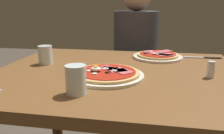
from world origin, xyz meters
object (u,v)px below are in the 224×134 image
object	(u,v)px
water_glass_far	(45,56)
salt_shaker	(211,70)
pizza_across_left	(158,56)
pizza_foreground	(107,74)
dining_table	(118,96)
water_glass_near	(76,82)
knife	(205,58)
diner_person	(135,68)

from	to	relation	value
water_glass_far	salt_shaker	xyz separation A→B (m)	(0.74, -0.09, -0.01)
pizza_across_left	pizza_foreground	bearing A→B (deg)	-117.87
dining_table	water_glass_near	size ratio (longest dim) A/B	11.13
water_glass_far	water_glass_near	bearing A→B (deg)	-52.09
water_glass_far	knife	xyz separation A→B (m)	(0.79, 0.27, -0.04)
knife	salt_shaker	world-z (taller)	salt_shaker
dining_table	pizza_foreground	world-z (taller)	pizza_foreground
salt_shaker	diner_person	size ratio (longest dim) A/B	0.06
knife	diner_person	size ratio (longest dim) A/B	0.17
pizza_foreground	water_glass_far	bearing A→B (deg)	155.37
pizza_across_left	water_glass_near	bearing A→B (deg)	-114.59
pizza_foreground	salt_shaker	bearing A→B (deg)	9.15
pizza_foreground	diner_person	size ratio (longest dim) A/B	0.25
salt_shaker	diner_person	xyz separation A→B (m)	(-0.36, 0.75, -0.22)
salt_shaker	diner_person	bearing A→B (deg)	115.54
pizza_across_left	water_glass_far	size ratio (longest dim) A/B	2.95
pizza_foreground	water_glass_near	world-z (taller)	water_glass_near
water_glass_near	pizza_across_left	bearing A→B (deg)	65.41
dining_table	knife	size ratio (longest dim) A/B	5.55
water_glass_near	knife	world-z (taller)	water_glass_near
pizza_foreground	water_glass_far	world-z (taller)	water_glass_far
dining_table	knife	distance (m)	0.55
water_glass_near	salt_shaker	distance (m)	0.54
knife	water_glass_far	bearing A→B (deg)	-161.22
dining_table	water_glass_far	world-z (taller)	water_glass_far
pizza_across_left	diner_person	size ratio (longest dim) A/B	0.23
pizza_foreground	pizza_across_left	distance (m)	0.43
pizza_foreground	pizza_across_left	size ratio (longest dim) A/B	1.12
water_glass_near	diner_person	bearing A→B (deg)	83.64
pizza_foreground	knife	distance (m)	0.62
water_glass_far	diner_person	bearing A→B (deg)	59.57
pizza_foreground	diner_person	bearing A→B (deg)	86.51
pizza_across_left	knife	bearing A→B (deg)	8.96
pizza_foreground	water_glass_near	bearing A→B (deg)	-107.70
dining_table	water_glass_near	world-z (taller)	water_glass_near
diner_person	pizza_foreground	bearing A→B (deg)	86.51
dining_table	pizza_foreground	bearing A→B (deg)	-107.24
knife	pizza_across_left	bearing A→B (deg)	-171.04
pizza_across_left	salt_shaker	bearing A→B (deg)	-57.44
pizza_across_left	diner_person	xyz separation A→B (m)	(-0.15, 0.43, -0.20)
pizza_foreground	salt_shaker	size ratio (longest dim) A/B	4.43
dining_table	pizza_across_left	distance (m)	0.36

